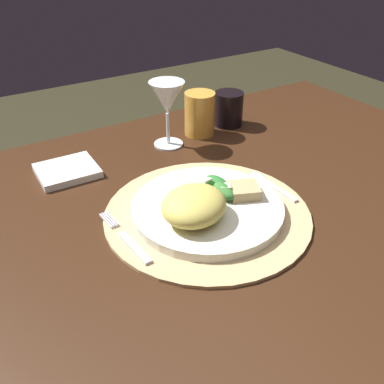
% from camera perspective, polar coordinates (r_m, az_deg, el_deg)
% --- Properties ---
extents(dining_table, '(1.44, 0.82, 0.75)m').
position_cam_1_polar(dining_table, '(0.83, -2.66, -10.53)').
color(dining_table, '#371F10').
rests_on(dining_table, ground).
extents(placemat, '(0.35, 0.35, 0.01)m').
position_cam_1_polar(placemat, '(0.74, 2.04, -2.88)').
color(placemat, tan).
rests_on(placemat, dining_table).
extents(dinner_plate, '(0.26, 0.26, 0.02)m').
position_cam_1_polar(dinner_plate, '(0.74, 2.06, -2.17)').
color(dinner_plate, silver).
rests_on(dinner_plate, placemat).
extents(pasta_serving, '(0.15, 0.14, 0.05)m').
position_cam_1_polar(pasta_serving, '(0.68, 0.26, -1.77)').
color(pasta_serving, '#D8C458').
rests_on(pasta_serving, dinner_plate).
extents(salad_greens, '(0.06, 0.08, 0.03)m').
position_cam_1_polar(salad_greens, '(0.76, 3.79, 0.57)').
color(salad_greens, '#35742F').
rests_on(salad_greens, dinner_plate).
extents(bread_piece, '(0.06, 0.06, 0.02)m').
position_cam_1_polar(bread_piece, '(0.76, 6.96, 0.21)').
color(bread_piece, tan).
rests_on(bread_piece, dinner_plate).
extents(fork, '(0.02, 0.15, 0.00)m').
position_cam_1_polar(fork, '(0.69, -8.66, -6.18)').
color(fork, silver).
rests_on(fork, placemat).
extents(spoon, '(0.02, 0.12, 0.01)m').
position_cam_1_polar(spoon, '(0.83, 9.77, 1.38)').
color(spoon, silver).
rests_on(spoon, placemat).
extents(napkin, '(0.12, 0.10, 0.01)m').
position_cam_1_polar(napkin, '(0.89, -16.23, 2.73)').
color(napkin, white).
rests_on(napkin, dining_table).
extents(wine_glass, '(0.08, 0.08, 0.15)m').
position_cam_1_polar(wine_glass, '(0.94, -3.32, 12.07)').
color(wine_glass, silver).
rests_on(wine_glass, dining_table).
extents(amber_tumbler, '(0.07, 0.07, 0.10)m').
position_cam_1_polar(amber_tumbler, '(1.01, 1.02, 10.33)').
color(amber_tumbler, gold).
rests_on(amber_tumbler, dining_table).
extents(dark_tumbler, '(0.07, 0.07, 0.08)m').
position_cam_1_polar(dark_tumbler, '(1.07, 4.89, 10.95)').
color(dark_tumbler, black).
rests_on(dark_tumbler, dining_table).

